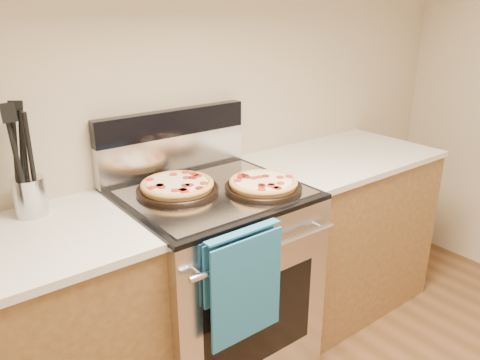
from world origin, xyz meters
TOP-DOWN VIEW (x-y plane):
  - wall_back at (0.00, 2.00)m, footprint 4.00×0.00m
  - range_body at (0.00, 1.65)m, footprint 0.76×0.68m
  - oven_window at (0.00, 1.31)m, footprint 0.56×0.01m
  - cooktop at (0.00, 1.65)m, footprint 0.76×0.68m
  - backsplash_lower at (0.00, 1.96)m, footprint 0.76×0.06m
  - backsplash_upper at (0.00, 1.96)m, footprint 0.76×0.06m
  - oven_handle at (0.00, 1.27)m, footprint 0.70×0.03m
  - dish_towel at (-0.12, 1.27)m, footprint 0.32×0.05m
  - foil_sheet at (0.00, 1.62)m, footprint 0.70×0.55m
  - cabinet_right at (0.88, 1.68)m, footprint 1.00×0.62m
  - countertop_right at (0.88, 1.68)m, footprint 1.02×0.64m
  - pepperoni_pizza_back at (-0.13, 1.72)m, footprint 0.39×0.39m
  - pepperoni_pizza_front at (0.18, 1.52)m, footprint 0.39×0.39m
  - utensil_crock at (-0.67, 1.89)m, footprint 0.13×0.13m

SIDE VIEW (x-z plane):
  - cabinet_right at x=0.88m, z-range 0.00..0.88m
  - range_body at x=0.00m, z-range 0.00..0.90m
  - oven_window at x=0.00m, z-range 0.25..0.65m
  - dish_towel at x=-0.12m, z-range 0.49..0.91m
  - oven_handle at x=0.00m, z-range 0.79..0.81m
  - countertop_right at x=0.88m, z-range 0.88..0.91m
  - cooktop at x=0.00m, z-range 0.90..0.92m
  - foil_sheet at x=0.00m, z-range 0.92..0.93m
  - pepperoni_pizza_front at x=0.18m, z-range 0.93..0.97m
  - pepperoni_pizza_back at x=-0.13m, z-range 0.93..0.97m
  - utensil_crock at x=-0.67m, z-range 0.91..1.06m
  - backsplash_lower at x=0.00m, z-range 0.92..1.10m
  - backsplash_upper at x=0.00m, z-range 1.10..1.22m
  - wall_back at x=0.00m, z-range -0.65..3.35m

